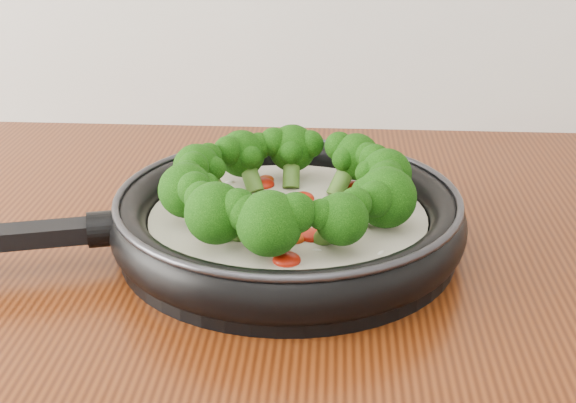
{
  "coord_description": "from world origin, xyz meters",
  "views": [
    {
      "loc": [
        0.02,
        0.4,
        1.25
      ],
      "look_at": [
        -0.02,
        1.1,
        0.95
      ],
      "focal_mm": 48.42,
      "sensor_mm": 36.0,
      "label": 1
    }
  ],
  "objects": [
    {
      "name": "skillet",
      "position": [
        -0.02,
        1.1,
        0.94
      ],
      "size": [
        0.58,
        0.43,
        0.1
      ],
      "color": "black",
      "rests_on": "counter"
    }
  ]
}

